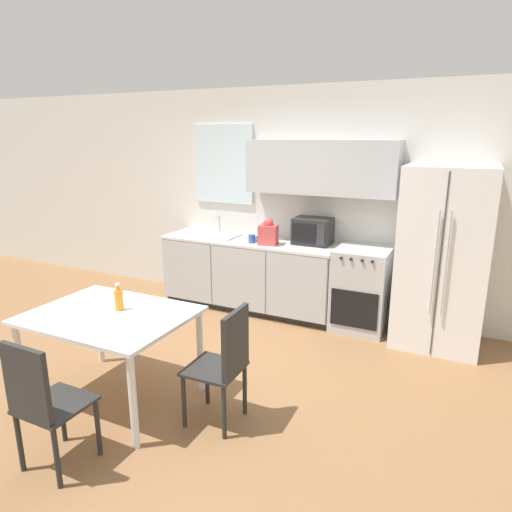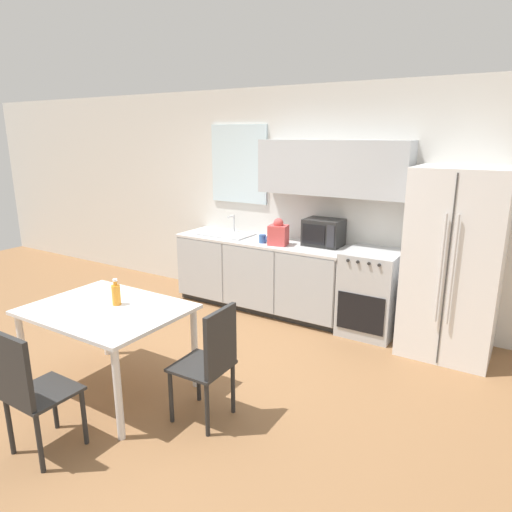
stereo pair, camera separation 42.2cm
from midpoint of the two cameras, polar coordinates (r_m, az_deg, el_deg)
name	(u,v)px [view 1 (the left image)]	position (r m, az deg, el deg)	size (l,w,h in m)	color
ground_plane	(190,373)	(4.43, -11.02, -14.21)	(12.00, 12.00, 0.00)	olive
wall_back	(285,195)	(5.66, 1.46, 7.63)	(12.00, 0.38, 2.70)	silver
kitchen_counter	(250,274)	(5.73, -2.88, -2.25)	(2.23, 0.65, 0.89)	#333333
oven_range	(362,288)	(5.22, 10.82, -4.05)	(0.59, 0.65, 0.93)	#B7BABC
refrigerator	(443,258)	(4.91, 20.08, -0.28)	(0.85, 0.78, 1.85)	white
kitchen_sink	(213,234)	(5.89, -7.43, 2.66)	(0.66, 0.42, 0.24)	#B7BABC
microwave	(313,231)	(5.38, 4.87, 3.10)	(0.43, 0.33, 0.31)	#282828
coffee_mug	(252,239)	(5.44, -2.67, 2.15)	(0.12, 0.09, 0.10)	#335999
grocery_bag_0	(268,233)	(5.34, -0.73, 2.87)	(0.24, 0.22, 0.32)	#D14C4C
dining_table	(110,324)	(3.95, -20.75, -8.00)	(1.26, 0.97, 0.75)	white
dining_chair_near	(41,399)	(3.36, -28.70, -15.50)	(0.40, 0.40, 0.93)	#282828
dining_chair_side	(226,359)	(3.46, -7.40, -12.76)	(0.41, 0.41, 0.93)	#282828
drink_bottle	(119,299)	(3.93, -19.78, -5.15)	(0.07, 0.07, 0.23)	orange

